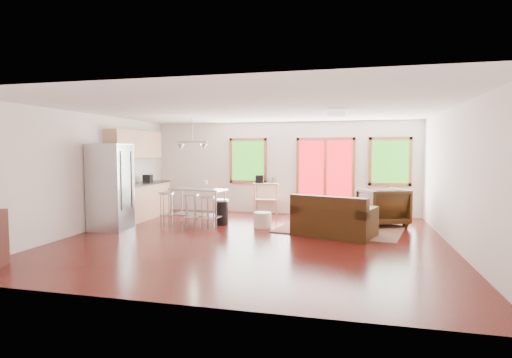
% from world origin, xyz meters
% --- Properties ---
extents(floor, '(7.50, 7.00, 0.02)m').
position_xyz_m(floor, '(0.00, 0.00, -0.01)').
color(floor, '#360B09').
rests_on(floor, ground).
extents(ceiling, '(7.50, 7.00, 0.02)m').
position_xyz_m(ceiling, '(0.00, 0.00, 2.61)').
color(ceiling, white).
rests_on(ceiling, ground).
extents(back_wall, '(7.50, 0.02, 2.60)m').
position_xyz_m(back_wall, '(0.00, 3.51, 1.30)').
color(back_wall, silver).
rests_on(back_wall, ground).
extents(left_wall, '(0.02, 7.00, 2.60)m').
position_xyz_m(left_wall, '(-3.76, 0.00, 1.30)').
color(left_wall, silver).
rests_on(left_wall, ground).
extents(right_wall, '(0.02, 7.00, 2.60)m').
position_xyz_m(right_wall, '(3.76, 0.00, 1.30)').
color(right_wall, silver).
rests_on(right_wall, ground).
extents(front_wall, '(7.50, 0.02, 2.60)m').
position_xyz_m(front_wall, '(0.00, -3.51, 1.30)').
color(front_wall, silver).
rests_on(front_wall, ground).
extents(window_left, '(1.10, 0.05, 1.30)m').
position_xyz_m(window_left, '(-1.00, 3.46, 1.50)').
color(window_left, '#1C5612').
rests_on(window_left, back_wall).
extents(french_doors, '(1.60, 0.05, 2.10)m').
position_xyz_m(french_doors, '(1.20, 3.46, 1.10)').
color(french_doors, '#B20B15').
rests_on(french_doors, back_wall).
extents(window_right, '(1.10, 0.05, 1.30)m').
position_xyz_m(window_right, '(2.90, 3.46, 1.50)').
color(window_right, '#1C5612').
rests_on(window_right, back_wall).
extents(rug, '(3.02, 2.55, 0.03)m').
position_xyz_m(rug, '(1.68, 1.48, 0.01)').
color(rug, '#546540').
rests_on(rug, floor).
extents(loveseat, '(1.83, 1.38, 0.86)m').
position_xyz_m(loveseat, '(1.56, 0.75, 0.34)').
color(loveseat, black).
rests_on(loveseat, floor).
extents(coffee_table, '(1.02, 0.72, 0.38)m').
position_xyz_m(coffee_table, '(1.86, 1.67, 0.32)').
color(coffee_table, '#361610').
rests_on(coffee_table, floor).
extents(armchair, '(1.25, 1.22, 1.00)m').
position_xyz_m(armchair, '(2.64, 2.20, 0.50)').
color(armchair, black).
rests_on(armchair, floor).
extents(ottoman, '(0.76, 0.76, 0.40)m').
position_xyz_m(ottoman, '(1.03, 2.25, 0.20)').
color(ottoman, black).
rests_on(ottoman, floor).
extents(pouf, '(0.54, 0.54, 0.36)m').
position_xyz_m(pouf, '(-0.08, 1.28, 0.18)').
color(pouf, silver).
rests_on(pouf, floor).
extents(vase, '(0.24, 0.24, 0.33)m').
position_xyz_m(vase, '(1.58, 1.80, 0.52)').
color(vase, silver).
rests_on(vase, coffee_table).
extents(book, '(0.22, 0.07, 0.30)m').
position_xyz_m(book, '(1.92, 1.72, 0.55)').
color(book, maroon).
rests_on(book, coffee_table).
extents(cabinets, '(0.64, 2.24, 2.30)m').
position_xyz_m(cabinets, '(-3.49, 1.70, 0.93)').
color(cabinets, tan).
rests_on(cabinets, floor).
extents(refrigerator, '(0.84, 0.80, 1.94)m').
position_xyz_m(refrigerator, '(-3.34, 0.24, 0.97)').
color(refrigerator, '#B7BABC').
rests_on(refrigerator, floor).
extents(island, '(1.45, 0.79, 0.87)m').
position_xyz_m(island, '(-1.70, 1.34, 0.60)').
color(island, '#B7BABC').
rests_on(island, floor).
extents(cup, '(0.16, 0.14, 0.13)m').
position_xyz_m(cup, '(-1.61, 1.57, 1.02)').
color(cup, white).
rests_on(cup, island).
extents(bar_stool_a, '(0.42, 0.42, 0.79)m').
position_xyz_m(bar_stool_a, '(-2.42, 1.09, 0.58)').
color(bar_stool_a, '#B7BABC').
rests_on(bar_stool_a, floor).
extents(bar_stool_b, '(0.46, 0.46, 0.79)m').
position_xyz_m(bar_stool_b, '(-1.71, 0.92, 0.59)').
color(bar_stool_b, '#B7BABC').
rests_on(bar_stool_b, floor).
extents(bar_stool_c, '(0.45, 0.45, 0.74)m').
position_xyz_m(bar_stool_c, '(-1.32, 0.98, 0.55)').
color(bar_stool_c, '#B7BABC').
rests_on(bar_stool_c, floor).
extents(trash_can, '(0.41, 0.41, 0.61)m').
position_xyz_m(trash_can, '(-1.12, 1.42, 0.31)').
color(trash_can, black).
rests_on(trash_can, floor).
extents(kitchen_cart, '(0.77, 0.54, 1.10)m').
position_xyz_m(kitchen_cart, '(-0.46, 3.35, 0.75)').
color(kitchen_cart, tan).
rests_on(kitchen_cart, floor).
extents(ceiling_flush, '(0.35, 0.35, 0.12)m').
position_xyz_m(ceiling_flush, '(1.60, 0.60, 2.53)').
color(ceiling_flush, white).
rests_on(ceiling_flush, ceiling).
extents(pendant_light, '(0.80, 0.18, 0.79)m').
position_xyz_m(pendant_light, '(-1.90, 1.50, 1.90)').
color(pendant_light, gray).
rests_on(pendant_light, ceiling).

